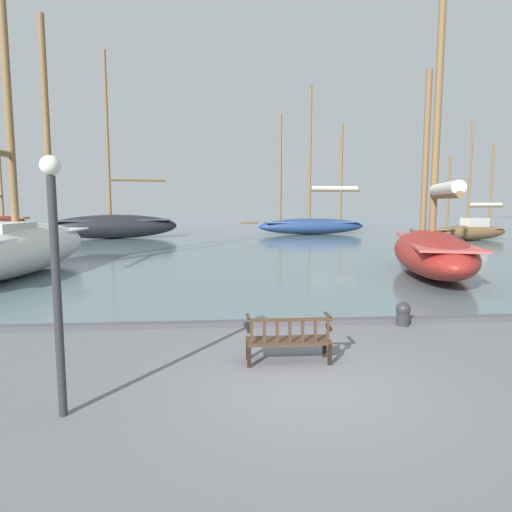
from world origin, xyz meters
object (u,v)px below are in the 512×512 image
(park_bench, at_px, (288,339))
(sailboat_mid_starboard, at_px, (470,230))
(sailboat_outer_starboard, at_px, (432,248))
(mooring_bollard, at_px, (403,313))
(sailboat_outer_port, at_px, (312,222))
(lamp_post, at_px, (55,259))
(sailboat_far_starboard, at_px, (114,225))
(sailboat_nearest_port, at_px, (13,245))
(sailboat_mid_port, at_px, (2,223))

(park_bench, distance_m, sailboat_mid_starboard, 30.98)
(sailboat_outer_starboard, xyz_separation_m, mooring_bollard, (-4.28, -7.42, -0.85))
(park_bench, relative_size, sailboat_outer_port, 0.12)
(sailboat_outer_starboard, height_order, lamp_post, sailboat_outer_starboard)
(sailboat_far_starboard, bearing_deg, sailboat_mid_starboard, -8.07)
(sailboat_far_starboard, xyz_separation_m, sailboat_nearest_port, (0.20, -18.59, 0.16))
(sailboat_outer_port, distance_m, mooring_bollard, 30.40)
(sailboat_nearest_port, distance_m, mooring_bollard, 15.26)
(sailboat_far_starboard, bearing_deg, mooring_bollard, -64.08)
(sailboat_outer_port, relative_size, mooring_bollard, 22.27)
(park_bench, height_order, sailboat_outer_port, sailboat_outer_port)
(sailboat_mid_port, xyz_separation_m, lamp_post, (17.51, -36.98, 1.20))
(sailboat_outer_starboard, height_order, sailboat_mid_starboard, sailboat_outer_starboard)
(park_bench, height_order, sailboat_far_starboard, sailboat_far_starboard)
(sailboat_mid_port, bearing_deg, sailboat_mid_starboard, -14.12)
(sailboat_nearest_port, height_order, sailboat_mid_starboard, sailboat_nearest_port)
(park_bench, bearing_deg, sailboat_outer_starboard, 52.49)
(sailboat_outer_starboard, bearing_deg, mooring_bollard, -119.97)
(sailboat_far_starboard, relative_size, sailboat_outer_starboard, 1.21)
(sailboat_nearest_port, height_order, mooring_bollard, sailboat_nearest_port)
(sailboat_outer_port, height_order, sailboat_far_starboard, sailboat_far_starboard)
(sailboat_outer_port, distance_m, sailboat_mid_starboard, 13.05)
(park_bench, height_order, sailboat_outer_starboard, sailboat_outer_starboard)
(sailboat_nearest_port, bearing_deg, sailboat_mid_port, 115.19)
(lamp_post, bearing_deg, sailboat_outer_starboard, 46.51)
(sailboat_mid_port, xyz_separation_m, sailboat_mid_starboard, (39.02, -9.82, -0.18))
(sailboat_far_starboard, distance_m, sailboat_nearest_port, 18.59)
(sailboat_outer_port, bearing_deg, mooring_bollard, -97.28)
(sailboat_outer_starboard, relative_size, sailboat_mid_starboard, 1.36)
(park_bench, relative_size, mooring_bollard, 2.71)
(sailboat_outer_starboard, relative_size, sailboat_nearest_port, 0.86)
(sailboat_mid_port, relative_size, lamp_post, 2.94)
(sailboat_far_starboard, distance_m, sailboat_outer_starboard, 25.98)
(sailboat_mid_port, bearing_deg, sailboat_far_starboard, -27.50)
(sailboat_outer_port, bearing_deg, sailboat_nearest_port, -127.25)
(park_bench, height_order, sailboat_nearest_port, sailboat_nearest_port)
(sailboat_mid_starboard, bearing_deg, sailboat_nearest_port, -151.95)
(sailboat_far_starboard, xyz_separation_m, lamp_post, (6.20, -31.09, 1.10))
(lamp_post, bearing_deg, sailboat_nearest_port, 115.63)
(sailboat_outer_port, bearing_deg, lamp_post, -107.23)
(sailboat_outer_starboard, bearing_deg, sailboat_far_starboard, 131.76)
(sailboat_outer_port, distance_m, sailboat_far_starboard, 17.20)
(park_bench, distance_m, sailboat_outer_starboard, 12.39)
(sailboat_mid_port, bearing_deg, sailboat_outer_port, -5.16)
(sailboat_outer_starboard, distance_m, lamp_post, 16.18)
(sailboat_outer_port, relative_size, sailboat_outer_starboard, 1.09)
(sailboat_mid_port, bearing_deg, park_bench, -58.99)
(sailboat_far_starboard, bearing_deg, sailboat_mid_port, 152.50)
(park_bench, bearing_deg, sailboat_mid_port, 121.01)
(sailboat_outer_starboard, xyz_separation_m, sailboat_mid_starboard, (10.40, 15.45, -0.26))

